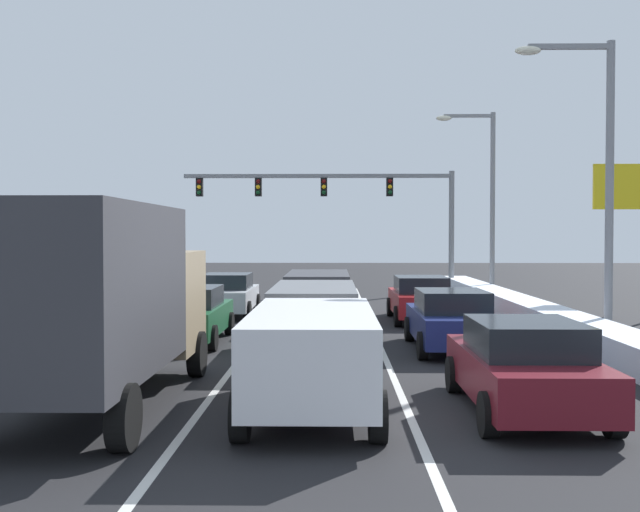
{
  "coord_description": "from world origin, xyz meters",
  "views": [
    {
      "loc": [
        0.48,
        -4.95,
        2.89
      ],
      "look_at": [
        -0.07,
        26.39,
        2.02
      ],
      "focal_mm": 42.39,
      "sensor_mm": 36.0,
      "label": 1
    }
  ],
  "objects_px": {
    "sedan_green_left_lane_second": "(188,314)",
    "street_lamp_right_mid": "(485,188)",
    "sedan_maroon_right_lane_nearest": "(524,366)",
    "suv_white_center_lane_nearest": "(312,351)",
    "traffic_light_gantry": "(349,197)",
    "sedan_silver_left_lane_third": "(227,294)",
    "suv_gray_center_lane_second": "(314,313)",
    "street_lamp_right_near": "(596,162)",
    "roadside_sign_right": "(639,203)",
    "sedan_red_right_lane_third": "(420,299)",
    "suv_charcoal_center_lane_third": "(318,293)",
    "sedan_navy_right_lane_second": "(451,320)",
    "box_truck_left_lane_nearest": "(96,295)"
  },
  "relations": [
    {
      "from": "sedan_maroon_right_lane_nearest",
      "to": "suv_white_center_lane_nearest",
      "type": "relative_size",
      "value": 0.92
    },
    {
      "from": "sedan_navy_right_lane_second",
      "to": "suv_charcoal_center_lane_third",
      "type": "relative_size",
      "value": 0.92
    },
    {
      "from": "suv_charcoal_center_lane_third",
      "to": "street_lamp_right_near",
      "type": "height_order",
      "value": "street_lamp_right_near"
    },
    {
      "from": "sedan_green_left_lane_second",
      "to": "suv_charcoal_center_lane_third",
      "type": "bearing_deg",
      "value": 51.13
    },
    {
      "from": "sedan_navy_right_lane_second",
      "to": "box_truck_left_lane_nearest",
      "type": "distance_m",
      "value": 9.6
    },
    {
      "from": "sedan_navy_right_lane_second",
      "to": "street_lamp_right_mid",
      "type": "xyz_separation_m",
      "value": [
        3.83,
        15.06,
        4.23
      ]
    },
    {
      "from": "sedan_navy_right_lane_second",
      "to": "suv_charcoal_center_lane_third",
      "type": "bearing_deg",
      "value": 122.51
    },
    {
      "from": "sedan_maroon_right_lane_nearest",
      "to": "traffic_light_gantry",
      "type": "height_order",
      "value": "traffic_light_gantry"
    },
    {
      "from": "suv_white_center_lane_nearest",
      "to": "traffic_light_gantry",
      "type": "distance_m",
      "value": 27.31
    },
    {
      "from": "sedan_red_right_lane_third",
      "to": "suv_white_center_lane_nearest",
      "type": "bearing_deg",
      "value": -103.91
    },
    {
      "from": "suv_white_center_lane_nearest",
      "to": "roadside_sign_right",
      "type": "relative_size",
      "value": 0.89
    },
    {
      "from": "traffic_light_gantry",
      "to": "suv_gray_center_lane_second",
      "type": "bearing_deg",
      "value": -93.49
    },
    {
      "from": "suv_white_center_lane_nearest",
      "to": "sedan_green_left_lane_second",
      "type": "bearing_deg",
      "value": 113.88
    },
    {
      "from": "suv_white_center_lane_nearest",
      "to": "suv_gray_center_lane_second",
      "type": "xyz_separation_m",
      "value": [
        -0.12,
        5.93,
        0.0
      ]
    },
    {
      "from": "sedan_red_right_lane_third",
      "to": "suv_gray_center_lane_second",
      "type": "height_order",
      "value": "suv_gray_center_lane_second"
    },
    {
      "from": "street_lamp_right_near",
      "to": "street_lamp_right_mid",
      "type": "bearing_deg",
      "value": 90.95
    },
    {
      "from": "suv_charcoal_center_lane_third",
      "to": "suv_gray_center_lane_second",
      "type": "bearing_deg",
      "value": -89.68
    },
    {
      "from": "sedan_red_right_lane_third",
      "to": "street_lamp_right_mid",
      "type": "height_order",
      "value": "street_lamp_right_mid"
    },
    {
      "from": "street_lamp_right_near",
      "to": "roadside_sign_right",
      "type": "relative_size",
      "value": 1.46
    },
    {
      "from": "box_truck_left_lane_nearest",
      "to": "traffic_light_gantry",
      "type": "xyz_separation_m",
      "value": [
        4.74,
        26.78,
        2.99
      ]
    },
    {
      "from": "sedan_green_left_lane_second",
      "to": "traffic_light_gantry",
      "type": "height_order",
      "value": "traffic_light_gantry"
    },
    {
      "from": "sedan_red_right_lane_third",
      "to": "suv_white_center_lane_nearest",
      "type": "height_order",
      "value": "suv_white_center_lane_nearest"
    },
    {
      "from": "suv_gray_center_lane_second",
      "to": "sedan_green_left_lane_second",
      "type": "height_order",
      "value": "suv_gray_center_lane_second"
    },
    {
      "from": "street_lamp_right_near",
      "to": "traffic_light_gantry",
      "type": "bearing_deg",
      "value": 108.24
    },
    {
      "from": "sedan_navy_right_lane_second",
      "to": "suv_gray_center_lane_second",
      "type": "height_order",
      "value": "suv_gray_center_lane_second"
    },
    {
      "from": "suv_white_center_lane_nearest",
      "to": "suv_gray_center_lane_second",
      "type": "height_order",
      "value": "same"
    },
    {
      "from": "sedan_navy_right_lane_second",
      "to": "traffic_light_gantry",
      "type": "distance_m",
      "value": 20.7
    },
    {
      "from": "sedan_silver_left_lane_third",
      "to": "traffic_light_gantry",
      "type": "height_order",
      "value": "traffic_light_gantry"
    },
    {
      "from": "box_truck_left_lane_nearest",
      "to": "traffic_light_gantry",
      "type": "bearing_deg",
      "value": 79.96
    },
    {
      "from": "suv_gray_center_lane_second",
      "to": "traffic_light_gantry",
      "type": "distance_m",
      "value": 21.47
    },
    {
      "from": "sedan_red_right_lane_third",
      "to": "roadside_sign_right",
      "type": "height_order",
      "value": "roadside_sign_right"
    },
    {
      "from": "sedan_maroon_right_lane_nearest",
      "to": "sedan_navy_right_lane_second",
      "type": "xyz_separation_m",
      "value": [
        -0.14,
        6.7,
        0.0
      ]
    },
    {
      "from": "box_truck_left_lane_nearest",
      "to": "sedan_green_left_lane_second",
      "type": "relative_size",
      "value": 1.6
    },
    {
      "from": "sedan_navy_right_lane_second",
      "to": "sedan_silver_left_lane_third",
      "type": "relative_size",
      "value": 1.0
    },
    {
      "from": "suv_charcoal_center_lane_third",
      "to": "sedan_green_left_lane_second",
      "type": "xyz_separation_m",
      "value": [
        -3.4,
        -4.22,
        -0.25
      ]
    },
    {
      "from": "sedan_silver_left_lane_third",
      "to": "traffic_light_gantry",
      "type": "bearing_deg",
      "value": 69.17
    },
    {
      "from": "suv_charcoal_center_lane_third",
      "to": "street_lamp_right_near",
      "type": "xyz_separation_m",
      "value": [
        7.51,
        -4.02,
        3.81
      ]
    },
    {
      "from": "sedan_silver_left_lane_third",
      "to": "street_lamp_right_mid",
      "type": "distance_m",
      "value": 13.41
    },
    {
      "from": "sedan_navy_right_lane_second",
      "to": "suv_charcoal_center_lane_third",
      "type": "height_order",
      "value": "suv_charcoal_center_lane_third"
    },
    {
      "from": "suv_gray_center_lane_second",
      "to": "sedan_green_left_lane_second",
      "type": "xyz_separation_m",
      "value": [
        -3.44,
        2.1,
        -0.25
      ]
    },
    {
      "from": "sedan_silver_left_lane_third",
      "to": "suv_charcoal_center_lane_third",
      "type": "bearing_deg",
      "value": -38.14
    },
    {
      "from": "sedan_red_right_lane_third",
      "to": "suv_white_center_lane_nearest",
      "type": "relative_size",
      "value": 0.92
    },
    {
      "from": "suv_white_center_lane_nearest",
      "to": "sedan_silver_left_lane_third",
      "type": "height_order",
      "value": "suv_white_center_lane_nearest"
    },
    {
      "from": "sedan_red_right_lane_third",
      "to": "sedan_navy_right_lane_second",
      "type": "bearing_deg",
      "value": -89.66
    },
    {
      "from": "sedan_navy_right_lane_second",
      "to": "traffic_light_gantry",
      "type": "bearing_deg",
      "value": 96.02
    },
    {
      "from": "suv_white_center_lane_nearest",
      "to": "sedan_maroon_right_lane_nearest",
      "type": "bearing_deg",
      "value": 2.28
    },
    {
      "from": "street_lamp_right_mid",
      "to": "traffic_light_gantry",
      "type": "bearing_deg",
      "value": 139.4
    },
    {
      "from": "sedan_maroon_right_lane_nearest",
      "to": "sedan_silver_left_lane_third",
      "type": "bearing_deg",
      "value": 115.1
    },
    {
      "from": "sedan_green_left_lane_second",
      "to": "street_lamp_right_mid",
      "type": "height_order",
      "value": "street_lamp_right_mid"
    },
    {
      "from": "sedan_maroon_right_lane_nearest",
      "to": "suv_charcoal_center_lane_third",
      "type": "distance_m",
      "value": 12.64
    }
  ]
}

